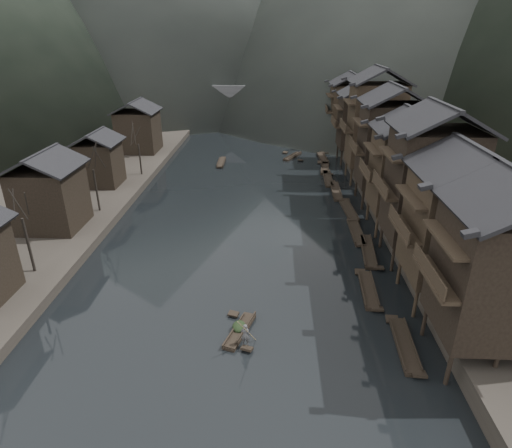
{
  "coord_description": "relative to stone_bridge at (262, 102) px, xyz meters",
  "views": [
    {
      "loc": [
        3.06,
        -31.35,
        20.44
      ],
      "look_at": [
        1.4,
        8.07,
        2.5
      ],
      "focal_mm": 30.0,
      "sensor_mm": 36.0,
      "label": 1
    }
  ],
  "objects": [
    {
      "name": "water",
      "position": [
        0.0,
        -72.0,
        -5.11
      ],
      "size": [
        300.0,
        300.0,
        0.0
      ],
      "primitive_type": "plane",
      "color": "black",
      "rests_on": "ground"
    },
    {
      "name": "right_bank",
      "position": [
        35.0,
        -32.0,
        -4.21
      ],
      "size": [
        40.0,
        200.0,
        1.8
      ],
      "primitive_type": "cube",
      "color": "#2D2823",
      "rests_on": "ground"
    },
    {
      "name": "left_bank",
      "position": [
        -35.0,
        -32.0,
        -4.51
      ],
      "size": [
        40.0,
        200.0,
        1.2
      ],
      "primitive_type": "cube",
      "color": "#2D2823",
      "rests_on": "ground"
    },
    {
      "name": "stilt_houses",
      "position": [
        17.28,
        -52.67,
        3.76
      ],
      "size": [
        9.0,
        67.6,
        16.26
      ],
      "color": "black",
      "rests_on": "ground"
    },
    {
      "name": "left_houses",
      "position": [
        -20.5,
        -51.88,
        0.55
      ],
      "size": [
        8.1,
        53.2,
        8.73
      ],
      "color": "black",
      "rests_on": "left_bank"
    },
    {
      "name": "bare_trees",
      "position": [
        -17.0,
        -62.75,
        1.18
      ],
      "size": [
        3.63,
        41.06,
        7.26
      ],
      "color": "black",
      "rests_on": "left_bank"
    },
    {
      "name": "moored_sampans",
      "position": [
        11.99,
        -44.1,
        -4.91
      ],
      "size": [
        3.3,
        74.68,
        0.47
      ],
      "color": "black",
      "rests_on": "water"
    },
    {
      "name": "midriver_boats",
      "position": [
        0.41,
        -31.92,
        -4.91
      ],
      "size": [
        14.43,
        10.32,
        0.45
      ],
      "color": "black",
      "rests_on": "water"
    },
    {
      "name": "stone_bridge",
      "position": [
        0.0,
        0.0,
        0.0
      ],
      "size": [
        40.0,
        6.0,
        9.0
      ],
      "color": "#4C4C4F",
      "rests_on": "ground"
    },
    {
      "name": "hero_sampan",
      "position": [
        0.79,
        -77.93,
        -4.91
      ],
      "size": [
        2.26,
        4.7,
        0.43
      ],
      "color": "black",
      "rests_on": "water"
    },
    {
      "name": "cargo_heap",
      "position": [
        0.72,
        -77.73,
        -4.37
      ],
      "size": [
        1.03,
        1.35,
        0.62
      ],
      "primitive_type": "ellipsoid",
      "color": "black",
      "rests_on": "hero_sampan"
    },
    {
      "name": "boatman",
      "position": [
        1.3,
        -79.49,
        -3.8
      ],
      "size": [
        0.64,
        0.42,
        1.76
      ],
      "primitive_type": "imported",
      "rotation": [
        0.0,
        0.0,
        3.14
      ],
      "color": "#4D4D4F",
      "rests_on": "hero_sampan"
    },
    {
      "name": "bamboo_pole",
      "position": [
        1.5,
        -79.49,
        -1.29
      ],
      "size": [
        1.32,
        2.01,
        3.27
      ],
      "primitive_type": "cylinder",
      "rotation": [
        0.62,
        0.0,
        -0.57
      ],
      "color": "#8C7A51",
      "rests_on": "boatman"
    }
  ]
}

